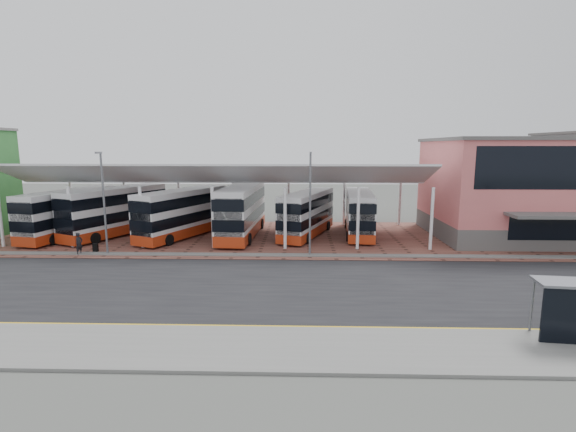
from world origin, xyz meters
The scene contains 19 objects.
ground centered at (0.00, 0.00, 0.00)m, with size 140.00×140.00×0.00m, color #454743.
road centered at (0.00, -1.00, 0.01)m, with size 120.00×14.00×0.02m, color black.
forecourt centered at (2.00, 13.00, 0.03)m, with size 72.00×16.00×0.06m, color brown.
sidewalk centered at (0.00, -9.00, 0.07)m, with size 120.00×4.00×0.14m, color #626260.
north_kerb centered at (0.00, 6.20, 0.07)m, with size 120.00×0.80×0.14m, color #626260.
yellow_line_near centered at (0.00, -7.00, 0.03)m, with size 120.00×0.12×0.01m, color gold.
yellow_line_far centered at (0.00, -6.70, 0.03)m, with size 120.00×0.12×0.01m, color gold.
canopy centered at (-6.00, 13.94, 5.80)m, with size 37.00×11.63×7.07m.
terminal centered at (23.00, 13.92, 4.66)m, with size 18.40×14.40×9.25m.
lamp_west centered at (-14.00, 6.27, 4.36)m, with size 0.16×0.90×8.07m.
lamp_east centered at (2.00, 6.27, 4.36)m, with size 0.16×0.90×8.07m.
bus_0 centered at (-20.55, 12.67, 2.23)m, with size 4.44×10.88×4.37m.
bus_1 centered at (-16.34, 13.36, 2.32)m, with size 6.83×11.12×4.55m.
bus_2 centered at (-9.74, 12.85, 2.27)m, with size 6.60×10.88×4.45m.
bus_3 centered at (-4.24, 13.27, 2.43)m, with size 3.40×11.69×4.76m.
bus_4 centered at (1.91, 13.70, 2.13)m, with size 5.56×10.31×4.17m.
bus_5 centered at (6.91, 14.30, 2.11)m, with size 3.12×10.16×4.12m.
pedestrian centered at (-16.08, 6.00, 0.94)m, with size 0.64×0.42×1.76m, color black.
suitcase centered at (-15.29, 6.97, 0.39)m, with size 0.38×0.27×0.65m, color black.
Camera 1 is at (1.20, -25.34, 8.45)m, focal length 26.00 mm.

